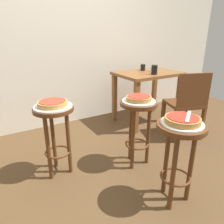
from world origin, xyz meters
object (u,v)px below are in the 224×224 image
object	(u,v)px
serving_plate_middle	(139,101)
cup_far_edge	(143,67)
dining_table	(147,82)
cup_near_edge	(154,70)
wooden_chair	(187,103)
stool_foreground	(179,147)
stool_middle	(138,120)
pizza_foreground	(183,120)
condiment_shaker	(151,69)
stool_leftside	(55,126)
pizza_server_knife	(188,116)
pizza_middle	(139,98)
serving_plate_leftside	(53,106)
serving_plate_foreground	(182,123)
pizza_leftside	(53,103)

from	to	relation	value
serving_plate_middle	cup_far_edge	size ratio (longest dim) A/B	3.43
serving_plate_middle	dining_table	size ratio (longest dim) A/B	0.35
cup_near_edge	wooden_chair	xyz separation A→B (m)	(0.11, -0.50, -0.34)
stool_foreground	stool_middle	xyz separation A→B (m)	(0.06, 0.57, 0.00)
pizza_foreground	stool_middle	world-z (taller)	pizza_foreground
condiment_shaker	pizza_foreground	bearing A→B (deg)	-123.70
stool_leftside	cup_near_edge	distance (m)	1.59
pizza_foreground	serving_plate_middle	world-z (taller)	pizza_foreground
cup_far_edge	dining_table	bearing A→B (deg)	-99.30
stool_middle	pizza_server_knife	xyz separation A→B (m)	(-0.03, -0.59, 0.24)
pizza_middle	serving_plate_leftside	distance (m)	0.78
serving_plate_foreground	cup_far_edge	size ratio (longest dim) A/B	3.28
stool_foreground	stool_leftside	distance (m)	1.07
stool_foreground	cup_far_edge	bearing A→B (deg)	59.90
pizza_leftside	dining_table	bearing A→B (deg)	20.25
cup_far_edge	pizza_server_knife	distance (m)	1.80
cup_far_edge	serving_plate_foreground	bearing A→B (deg)	-120.10
serving_plate_leftside	cup_near_edge	world-z (taller)	cup_near_edge
pizza_server_knife	condiment_shaker	bearing A→B (deg)	22.00
dining_table	pizza_server_knife	world-z (taller)	dining_table
serving_plate_foreground	serving_plate_middle	xyz separation A→B (m)	(0.06, 0.57, 0.00)
condiment_shaker	stool_middle	bearing A→B (deg)	-136.38
pizza_leftside	dining_table	size ratio (longest dim) A/B	0.29
wooden_chair	pizza_foreground	bearing A→B (deg)	-142.35
serving_plate_foreground	wooden_chair	bearing A→B (deg)	37.65
pizza_middle	cup_far_edge	distance (m)	1.29
stool_foreground	cup_near_edge	size ratio (longest dim) A/B	5.38
pizza_middle	stool_leftside	xyz separation A→B (m)	(-0.73, 0.27, -0.22)
pizza_foreground	cup_near_edge	distance (m)	1.49
cup_far_edge	pizza_server_knife	xyz separation A→B (m)	(-0.87, -1.57, -0.06)
wooden_chair	stool_middle	bearing A→B (deg)	-169.89
stool_leftside	condiment_shaker	world-z (taller)	condiment_shaker
pizza_middle	cup_near_edge	bearing A→B (deg)	40.45
pizza_foreground	pizza_server_knife	distance (m)	0.04
pizza_foreground	pizza_leftside	bearing A→B (deg)	128.67
stool_middle	stool_leftside	distance (m)	0.78
cup_near_edge	pizza_middle	bearing A→B (deg)	-139.55
serving_plate_middle	cup_near_edge	bearing A→B (deg)	40.45
serving_plate_middle	pizza_server_knife	distance (m)	0.60
serving_plate_middle	pizza_leftside	bearing A→B (deg)	160.08
stool_leftside	stool_foreground	bearing A→B (deg)	-51.33
serving_plate_foreground	wooden_chair	world-z (taller)	wooden_chair
serving_plate_middle	pizza_server_knife	size ratio (longest dim) A/B	1.43
cup_far_edge	pizza_server_knife	size ratio (longest dim) A/B	0.42
pizza_foreground	pizza_server_knife	bearing A→B (deg)	-33.69
serving_plate_leftside	dining_table	bearing A→B (deg)	20.25
serving_plate_foreground	dining_table	xyz separation A→B (m)	(0.88, 1.41, -0.06)
pizza_foreground	pizza_middle	distance (m)	0.58
stool_foreground	stool_leftside	size ratio (longest dim) A/B	1.00
serving_plate_foreground	dining_table	world-z (taller)	dining_table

